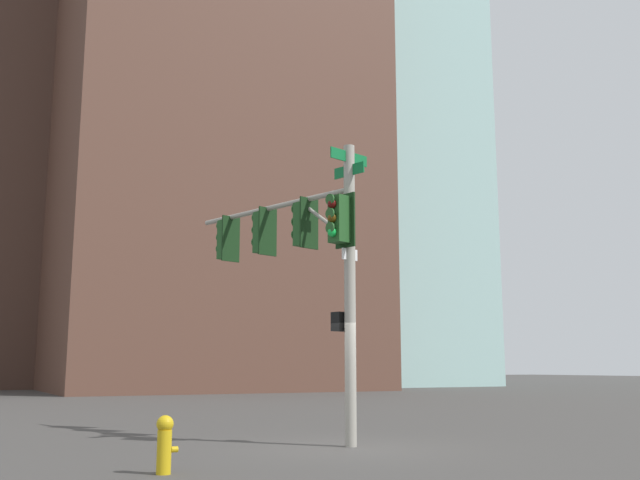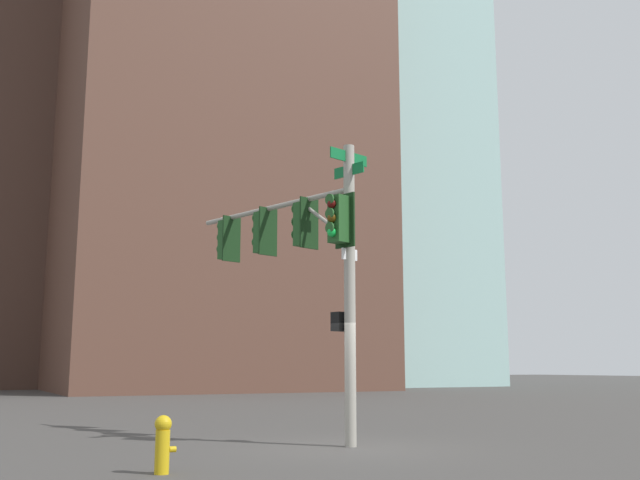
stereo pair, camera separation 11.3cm
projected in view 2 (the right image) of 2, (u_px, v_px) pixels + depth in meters
name	position (u px, v px, depth m)	size (l,w,h in m)	color
ground_plane	(344.00, 448.00, 14.63)	(200.00, 200.00, 0.00)	#423F3D
signal_pole_assembly	(302.00, 247.00, 16.54)	(2.10, 5.41, 6.33)	#9E998C
fire_hydrant	(163.00, 442.00, 11.12)	(0.34, 0.26, 0.87)	gold
building_brick_nearside	(218.00, 15.00, 56.52)	(21.53, 17.61, 56.70)	brown
building_brick_midblock	(344.00, 191.00, 66.30)	(19.66, 17.67, 34.53)	brown
building_glass_tower	(276.00, 80.00, 69.06)	(30.91, 26.08, 56.58)	#9EC6C1
building_brick_farside	(60.00, 157.00, 64.13)	(21.77, 19.91, 39.40)	#4C3328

